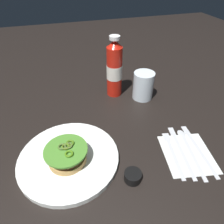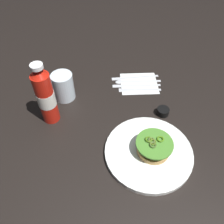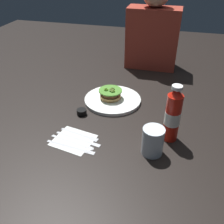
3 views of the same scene
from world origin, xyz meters
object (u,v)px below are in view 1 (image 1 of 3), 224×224
condiment_cup (133,176)px  ketchup_bottle (114,69)px  napkin (187,154)px  butter_knife (180,147)px  fork_utensil (172,149)px  steak_knife (197,145)px  dinner_plate (69,158)px  spoon_utensil (188,145)px  burger_sandwich (67,155)px  water_glass (143,86)px

condiment_cup → ketchup_bottle: bearing=-10.3°
napkin → butter_knife: butter_knife is taller
napkin → fork_utensil: 0.05m
napkin → steak_knife: size_ratio=0.74×
dinner_plate → napkin: bearing=-102.8°
ketchup_bottle → steak_knife: bearing=-156.3°
condiment_cup → spoon_utensil: size_ratio=0.23×
butter_knife → ketchup_bottle: bearing=16.7°
burger_sandwich → butter_knife: size_ratio=0.57×
ketchup_bottle → butter_knife: bearing=-163.3°
water_glass → napkin: (-0.33, -0.01, -0.06)m
steak_knife → spoon_utensil: (0.01, 0.03, 0.00)m
ketchup_bottle → spoon_utensil: 0.40m
water_glass → napkin: 0.33m
ketchup_bottle → steak_knife: (-0.37, -0.16, -0.11)m
dinner_plate → napkin: 0.36m
burger_sandwich → fork_utensil: (-0.04, -0.32, -0.04)m
fork_utensil → dinner_plate: bearing=80.3°
burger_sandwich → ketchup_bottle: (0.32, -0.24, 0.07)m
ketchup_bottle → burger_sandwich: bearing=143.5°
dinner_plate → napkin: size_ratio=1.83×
burger_sandwich → butter_knife: bearing=-96.3°
dinner_plate → ketchup_bottle: size_ratio=1.18×
ketchup_bottle → butter_knife: ketchup_bottle is taller
water_glass → fork_utensil: water_glass is taller
condiment_cup → napkin: (0.03, -0.19, -0.01)m
steak_knife → spoon_utensil: same height
water_glass → fork_utensil: size_ratio=0.63×
napkin → condiment_cup: bearing=100.0°
condiment_cup → butter_knife: condiment_cup is taller
dinner_plate → water_glass: 0.42m
ketchup_bottle → condiment_cup: size_ratio=5.28×
ketchup_bottle → dinner_plate: bearing=142.8°
ketchup_bottle → fork_utensil: bearing=-167.8°
napkin → spoon_utensil: (0.03, -0.02, 0.00)m
condiment_cup → fork_utensil: size_ratio=0.26×
napkin → fork_utensil: fork_utensil is taller
fork_utensil → butter_knife: bearing=-84.8°
water_glass → condiment_cup: 0.41m
dinner_plate → ketchup_bottle: bearing=-37.2°
steak_knife → water_glass: bearing=10.2°
burger_sandwich → ketchup_bottle: size_ratio=0.48×
dinner_plate → ketchup_bottle: (0.31, -0.23, 0.11)m
dinner_plate → ketchup_bottle: 0.40m
dinner_plate → burger_sandwich: bearing=165.3°
dinner_plate → fork_utensil: (-0.05, -0.31, -0.00)m
condiment_cup → spoon_utensil: 0.22m
napkin → fork_utensil: size_ratio=0.88×
spoon_utensil → butter_knife: (0.00, 0.03, 0.00)m
steak_knife → spoon_utensil: bearing=71.2°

